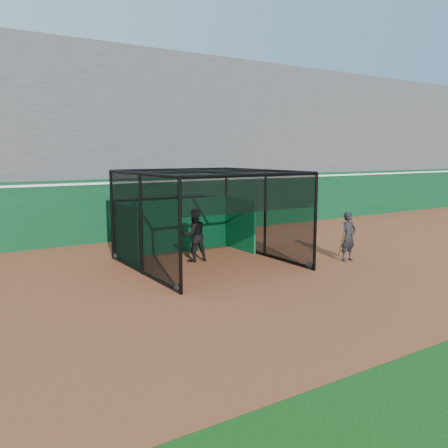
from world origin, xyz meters
TOP-DOWN VIEW (x-y plane):
  - ground at (0.00, 0.00)m, footprint 120.00×120.00m
  - outfield_wall at (0.00, 8.50)m, footprint 50.00×0.50m
  - grandstand at (0.00, 12.27)m, footprint 50.00×7.85m
  - batting_cage at (0.32, 2.84)m, footprint 4.62×4.97m
  - batter at (0.17, 3.47)m, footprint 0.89×0.72m
  - on_deck_player at (4.44, 0.77)m, footprint 0.62×0.41m

SIDE VIEW (x-z plane):
  - ground at x=0.00m, z-range 0.00..0.00m
  - on_deck_player at x=4.44m, z-range 0.00..1.62m
  - batter at x=0.17m, z-range 0.00..1.73m
  - outfield_wall at x=0.00m, z-range 0.04..2.54m
  - batting_cage at x=0.32m, z-range 0.00..2.94m
  - grandstand at x=0.00m, z-range 0.00..8.95m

